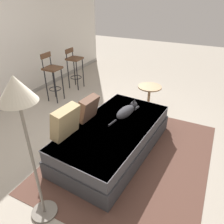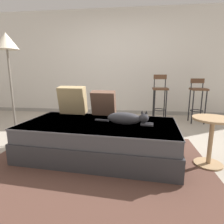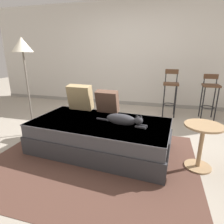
% 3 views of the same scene
% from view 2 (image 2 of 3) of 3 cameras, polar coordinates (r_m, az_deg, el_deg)
% --- Properties ---
extents(ground_plane, '(16.00, 16.00, 0.00)m').
position_cam_2_polar(ground_plane, '(2.91, -2.23, -9.59)').
color(ground_plane, '#A89E8E').
rests_on(ground_plane, ground).
extents(wall_back_panel, '(8.00, 0.10, 2.60)m').
position_cam_2_polar(wall_back_panel, '(4.94, 2.01, 14.60)').
color(wall_back_panel, silver).
rests_on(wall_back_panel, ground).
extents(wall_baseboard_trim, '(8.00, 0.02, 0.09)m').
position_cam_2_polar(wall_baseboard_trim, '(4.99, 1.85, 0.08)').
color(wall_baseboard_trim, gray).
rests_on(wall_baseboard_trim, ground).
extents(area_rug, '(2.65, 2.12, 0.01)m').
position_cam_2_polar(area_rug, '(2.28, -5.20, -15.86)').
color(area_rug, brown).
rests_on(area_rug, ground).
extents(couch, '(2.03, 1.18, 0.44)m').
position_cam_2_polar(couch, '(2.46, -3.80, -8.08)').
color(couch, '#353539').
rests_on(couch, ground).
extents(throw_pillow_corner, '(0.42, 0.25, 0.43)m').
position_cam_2_polar(throw_pillow_corner, '(2.91, -11.96, 3.56)').
color(throw_pillow_corner, tan).
rests_on(throw_pillow_corner, couch).
extents(throw_pillow_middle, '(0.37, 0.24, 0.37)m').
position_cam_2_polar(throw_pillow_middle, '(2.75, -2.60, 2.76)').
color(throw_pillow_middle, brown).
rests_on(throw_pillow_middle, couch).
extents(cat, '(0.74, 0.24, 0.19)m').
position_cam_2_polar(cat, '(2.28, 4.45, -2.00)').
color(cat, '#333338').
rests_on(cat, couch).
extents(bar_stool_near_window, '(0.32, 0.32, 1.03)m').
position_cam_2_polar(bar_stool_near_window, '(4.23, 14.39, 5.31)').
color(bar_stool_near_window, black).
rests_on(bar_stool_near_window, ground).
extents(bar_stool_by_doorway, '(0.32, 0.32, 0.94)m').
position_cam_2_polar(bar_stool_by_doorway, '(4.40, 24.69, 4.63)').
color(bar_stool_by_doorway, black).
rests_on(bar_stool_by_doorway, ground).
extents(side_table, '(0.44, 0.44, 0.57)m').
position_cam_2_polar(side_table, '(2.43, 28.01, -6.12)').
color(side_table, tan).
rests_on(side_table, ground).
extents(floor_lamp, '(0.32, 0.32, 1.60)m').
position_cam_2_polar(floor_lamp, '(3.05, -29.29, 15.70)').
color(floor_lamp, slate).
rests_on(floor_lamp, ground).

